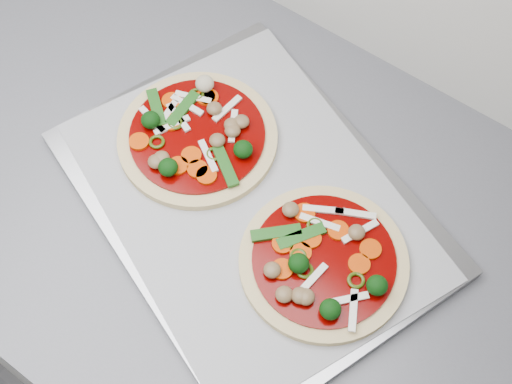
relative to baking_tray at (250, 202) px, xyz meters
The scene contains 5 objects.
base_cabinet 0.69m from the baking_tray, behind, with size 3.60×0.60×0.86m, color silver.
baking_tray is the anchor object (origin of this frame).
parchment 0.01m from the baking_tray, ahead, with size 0.43×0.31×0.00m, color #A5A5AA.
pizza_left 0.11m from the baking_tray, 164.94° to the left, with size 0.23×0.23×0.03m.
pizza_right 0.12m from the baking_tray, 10.20° to the right, with size 0.25×0.25×0.03m.
Camera 1 is at (0.74, 0.99, 1.67)m, focal length 50.00 mm.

